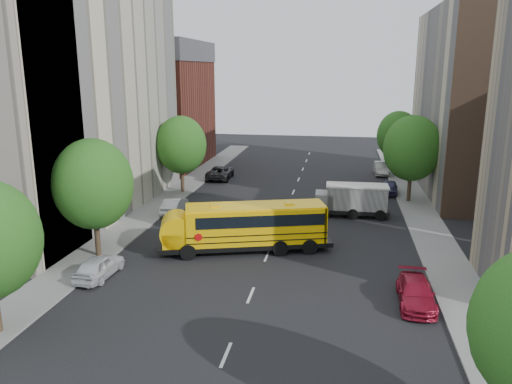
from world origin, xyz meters
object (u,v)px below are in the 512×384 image
(parked_car_4, at_px, (390,187))
(street_tree_4, at_px, (412,148))
(parked_car_2, at_px, (220,172))
(street_tree_2, at_px, (181,145))
(street_tree_5, at_px, (398,136))
(parked_car_1, at_px, (174,205))
(safari_truck, at_px, (351,199))
(parked_car_5, at_px, (381,168))
(parked_car_0, at_px, (99,266))
(parked_car_3, at_px, (416,293))
(school_bus, at_px, (244,225))
(street_tree_1, at_px, (93,184))

(parked_car_4, bearing_deg, street_tree_4, -58.62)
(parked_car_4, bearing_deg, parked_car_2, 172.74)
(street_tree_2, height_order, parked_car_2, street_tree_2)
(street_tree_5, relative_size, parked_car_2, 1.40)
(street_tree_5, bearing_deg, parked_car_1, -136.71)
(street_tree_5, height_order, safari_truck, street_tree_5)
(street_tree_5, relative_size, parked_car_5, 1.67)
(parked_car_0, distance_m, parked_car_2, 28.03)
(safari_truck, bearing_deg, parked_car_3, -79.76)
(school_bus, distance_m, parked_car_3, 12.33)
(street_tree_4, height_order, school_bus, street_tree_4)
(street_tree_2, distance_m, parked_car_5, 24.23)
(parked_car_0, relative_size, parked_car_5, 0.90)
(parked_car_3, distance_m, parked_car_5, 34.03)
(street_tree_4, bearing_deg, parked_car_3, -95.82)
(parked_car_5, bearing_deg, street_tree_5, -17.25)
(parked_car_3, height_order, parked_car_4, parked_car_3)
(street_tree_1, relative_size, parked_car_2, 1.47)
(street_tree_2, xyz_separation_m, street_tree_4, (22.00, 0.00, 0.25))
(street_tree_4, distance_m, parked_car_3, 22.13)
(street_tree_5, bearing_deg, parked_car_4, -99.25)
(street_tree_4, bearing_deg, parked_car_2, 160.77)
(parked_car_0, height_order, parked_car_3, parked_car_0)
(street_tree_1, distance_m, safari_truck, 21.06)
(street_tree_2, relative_size, parked_car_0, 1.91)
(street_tree_2, relative_size, school_bus, 0.65)
(school_bus, bearing_deg, parked_car_4, 41.10)
(school_bus, xyz_separation_m, safari_truck, (7.34, 9.69, -0.40))
(street_tree_4, relative_size, parked_car_2, 1.51)
(street_tree_5, xyz_separation_m, school_bus, (-12.71, -27.23, -2.86))
(parked_car_0, bearing_deg, parked_car_5, -116.53)
(parked_car_0, distance_m, parked_car_3, 18.17)
(parked_car_0, bearing_deg, parked_car_3, -178.78)
(parked_car_0, bearing_deg, safari_truck, -131.27)
(street_tree_2, distance_m, safari_truck, 17.85)
(street_tree_4, distance_m, parked_car_4, 5.52)
(safari_truck, relative_size, parked_car_2, 1.20)
(school_bus, distance_m, parked_car_4, 21.42)
(street_tree_2, bearing_deg, street_tree_1, -90.00)
(safari_truck, bearing_deg, street_tree_1, -144.14)
(parked_car_1, bearing_deg, street_tree_1, 78.45)
(street_tree_4, bearing_deg, school_bus, -129.84)
(street_tree_1, relative_size, parked_car_4, 2.08)
(safari_truck, distance_m, parked_car_1, 15.15)
(parked_car_4, xyz_separation_m, parked_car_5, (-0.15, 9.50, 0.09))
(parked_car_0, bearing_deg, parked_car_2, -88.51)
(parked_car_1, height_order, parked_car_4, parked_car_1)
(street_tree_2, xyz_separation_m, street_tree_5, (22.00, 12.00, -0.12))
(parked_car_5, bearing_deg, parked_car_0, -120.58)
(parked_car_2, bearing_deg, parked_car_1, 85.42)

